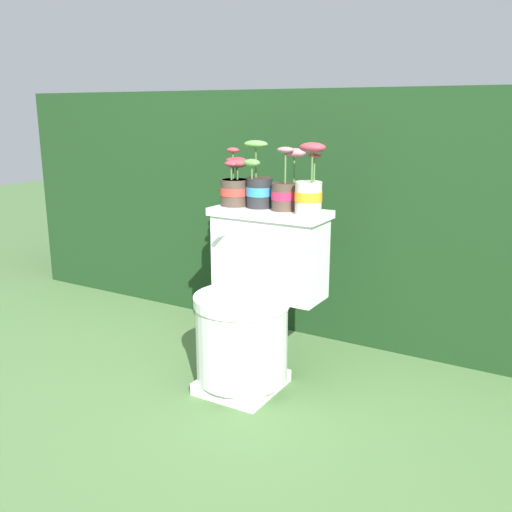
% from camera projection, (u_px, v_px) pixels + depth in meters
% --- Properties ---
extents(ground_plane, '(12.00, 12.00, 0.00)m').
position_uv_depth(ground_plane, '(230.00, 387.00, 2.21)').
color(ground_plane, '#4C703D').
extents(hedge_backdrop, '(3.49, 1.08, 1.13)m').
position_uv_depth(hedge_backdrop, '(348.00, 201.00, 3.05)').
color(hedge_backdrop, '#193819').
rests_on(hedge_backdrop, ground).
extents(toilet, '(0.46, 0.50, 0.67)m').
position_uv_depth(toilet, '(253.00, 305.00, 2.19)').
color(toilet, silver).
rests_on(toilet, ground).
extents(potted_plant_left, '(0.12, 0.12, 0.23)m').
position_uv_depth(potted_plant_left, '(235.00, 185.00, 2.28)').
color(potted_plant_left, '#47382D').
rests_on(potted_plant_left, toilet).
extents(potted_plant_midleft, '(0.12, 0.12, 0.26)m').
position_uv_depth(potted_plant_midleft, '(259.00, 185.00, 2.23)').
color(potted_plant_midleft, '#262628').
rests_on(potted_plant_midleft, toilet).
extents(potted_plant_middle, '(0.12, 0.11, 0.24)m').
position_uv_depth(potted_plant_middle, '(285.00, 188.00, 2.17)').
color(potted_plant_middle, '#47382D').
rests_on(potted_plant_middle, toilet).
extents(potted_plant_midright, '(0.13, 0.12, 0.26)m').
position_uv_depth(potted_plant_midright, '(309.00, 190.00, 2.08)').
color(potted_plant_midright, beige).
rests_on(potted_plant_midright, toilet).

